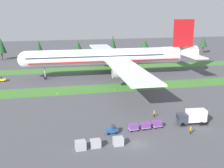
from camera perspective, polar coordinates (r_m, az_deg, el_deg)
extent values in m
plane|color=#47474C|center=(59.67, 4.88, -11.66)|extent=(400.00, 400.00, 0.00)
cube|color=#3D752D|center=(98.56, -2.54, -0.88)|extent=(320.00, 10.51, 0.01)
cube|color=#3D752D|center=(130.31, -5.11, 2.93)|extent=(320.00, 10.51, 0.01)
cylinder|color=silver|center=(113.73, -1.30, 5.31)|extent=(59.81, 7.89, 6.45)
sphere|color=silver|center=(112.55, -16.48, 4.61)|extent=(6.32, 6.32, 6.32)
cone|color=silver|center=(123.53, 13.92, 5.86)|extent=(10.33, 6.37, 6.12)
cube|color=red|center=(113.92, -1.29, 4.75)|extent=(58.36, 7.98, 0.36)
cube|color=#283342|center=(113.04, -3.12, 5.64)|extent=(52.54, 7.77, 0.44)
cube|color=silver|center=(92.29, 3.45, 2.67)|extent=(10.43, 40.24, 0.58)
cylinder|color=#A3A3A8|center=(98.10, 1.74, 2.14)|extent=(5.91, 3.68, 3.55)
cube|color=silver|center=(137.07, -1.49, 6.64)|extent=(10.43, 40.24, 0.58)
cylinder|color=#A3A3A8|center=(131.31, -1.64, 5.35)|extent=(5.91, 3.68, 3.55)
cube|color=silver|center=(114.97, 15.53, 5.36)|extent=(5.65, 14.68, 0.41)
cube|color=silver|center=(131.49, 11.95, 6.69)|extent=(5.65, 14.68, 0.41)
cube|color=red|center=(122.30, 13.84, 9.66)|extent=(8.53, 0.90, 10.96)
cylinder|color=#A3A3A8|center=(112.89, -13.02, 2.72)|extent=(0.44, 0.44, 6.33)
cylinder|color=black|center=(113.56, -12.93, 1.16)|extent=(1.21, 0.45, 1.20)
cylinder|color=#A3A3A8|center=(111.63, 1.41, 3.03)|extent=(0.44, 0.44, 6.08)
cylinder|color=black|center=(112.28, 1.40, 1.52)|extent=(1.71, 0.64, 1.70)
cylinder|color=#A3A3A8|center=(119.04, 0.60, 3.77)|extent=(0.44, 0.44, 6.08)
cylinder|color=black|center=(119.65, 0.59, 2.34)|extent=(1.71, 0.64, 1.70)
cube|color=#1E4C8E|center=(63.79, -0.07, -9.12)|extent=(2.70, 1.52, 0.77)
cube|color=#283342|center=(63.56, 0.27, -8.38)|extent=(0.79, 1.15, 0.90)
cylinder|color=black|center=(63.22, -0.72, -9.73)|extent=(0.62, 0.25, 0.60)
cylinder|color=black|center=(64.18, -1.01, -9.34)|extent=(0.62, 0.25, 0.60)
cylinder|color=black|center=(63.72, 0.87, -9.52)|extent=(0.62, 0.25, 0.60)
cylinder|color=black|center=(64.68, 0.56, -9.14)|extent=(0.62, 0.25, 0.60)
cube|color=#A3A3A8|center=(65.49, 4.24, -8.77)|extent=(2.32, 1.69, 0.10)
cube|color=#70388E|center=(65.26, 4.25, -8.29)|extent=(2.04, 1.48, 1.10)
cylinder|color=black|center=(64.70, 3.76, -9.26)|extent=(0.41, 0.15, 0.40)
cylinder|color=black|center=(65.88, 3.32, -8.80)|extent=(0.41, 0.15, 0.40)
cylinder|color=black|center=(65.28, 5.15, -9.06)|extent=(0.41, 0.15, 0.40)
cylinder|color=black|center=(66.45, 4.69, -8.61)|extent=(0.41, 0.15, 0.40)
cube|color=#A3A3A8|center=(66.55, 6.58, -8.44)|extent=(2.32, 1.69, 0.10)
cube|color=#70388E|center=(66.32, 6.60, -7.96)|extent=(2.04, 1.48, 1.10)
cylinder|color=black|center=(65.74, 6.15, -8.92)|extent=(0.41, 0.15, 0.40)
cylinder|color=black|center=(66.89, 5.67, -8.47)|extent=(0.41, 0.15, 0.40)
cylinder|color=black|center=(66.38, 7.49, -8.72)|extent=(0.41, 0.15, 0.40)
cylinder|color=black|center=(67.53, 6.99, -8.28)|extent=(0.41, 0.15, 0.40)
cube|color=#A3A3A8|center=(67.72, 8.84, -8.10)|extent=(2.32, 1.69, 0.10)
cube|color=#70388E|center=(67.49, 8.86, -7.63)|extent=(2.04, 1.48, 1.10)
cylinder|color=black|center=(66.88, 8.45, -8.57)|extent=(0.41, 0.15, 0.40)
cylinder|color=black|center=(68.02, 7.94, -8.14)|extent=(0.41, 0.15, 0.40)
cylinder|color=black|center=(67.59, 9.74, -8.37)|extent=(0.41, 0.15, 0.40)
cylinder|color=black|center=(68.72, 9.21, -7.95)|extent=(0.41, 0.15, 0.40)
cube|color=#2D333D|center=(69.89, 13.58, -6.57)|extent=(2.39, 2.48, 2.20)
cube|color=#283342|center=(69.36, 12.78, -6.30)|extent=(0.26, 2.07, 0.97)
cube|color=silver|center=(70.93, 16.15, -5.91)|extent=(4.68, 2.68, 2.80)
cylinder|color=black|center=(69.35, 13.65, -7.73)|extent=(0.98, 0.38, 0.96)
cylinder|color=black|center=(71.07, 13.08, -7.13)|extent=(0.98, 0.38, 0.96)
cylinder|color=black|center=(71.04, 17.05, -7.42)|extent=(0.98, 0.38, 0.96)
cylinder|color=black|center=(72.73, 16.40, -6.85)|extent=(0.98, 0.38, 0.96)
cylinder|color=black|center=(71.51, 17.87, -7.34)|extent=(0.98, 0.38, 0.96)
cylinder|color=black|center=(73.18, 17.21, -6.77)|extent=(0.98, 0.38, 0.96)
cube|color=yellow|center=(115.15, -20.72, 0.80)|extent=(2.63, 1.36, 0.77)
cube|color=#283342|center=(115.03, -20.95, 1.20)|extent=(0.73, 1.11, 0.90)
cylinder|color=black|center=(115.61, -20.22, 0.70)|extent=(0.60, 0.21, 0.60)
cylinder|color=black|center=(114.55, -20.30, 0.57)|extent=(0.60, 0.21, 0.60)
cylinder|color=black|center=(115.92, -21.11, 0.66)|extent=(0.60, 0.21, 0.60)
cylinder|color=black|center=(65.80, 15.12, -9.13)|extent=(0.18, 0.18, 0.85)
cylinder|color=black|center=(66.00, 15.13, -9.06)|extent=(0.18, 0.18, 0.85)
cylinder|color=orange|center=(65.62, 15.17, -8.51)|extent=(0.36, 0.36, 0.62)
sphere|color=tan|center=(65.44, 15.19, -8.13)|extent=(0.24, 0.24, 0.24)
cylinder|color=orange|center=(65.42, 15.15, -8.61)|extent=(0.10, 0.10, 0.58)
cylinder|color=orange|center=(65.84, 15.18, -8.45)|extent=(0.10, 0.10, 0.58)
cylinder|color=black|center=(73.70, 8.21, -6.13)|extent=(0.18, 0.18, 0.85)
cylinder|color=black|center=(73.88, 8.30, -6.08)|extent=(0.18, 0.18, 0.85)
cylinder|color=orange|center=(73.53, 8.28, -5.57)|extent=(0.36, 0.36, 0.62)
sphere|color=tan|center=(73.37, 8.29, -5.24)|extent=(0.24, 0.24, 0.24)
cylinder|color=orange|center=(73.35, 8.19, -5.65)|extent=(0.10, 0.10, 0.58)
cylinder|color=orange|center=(73.73, 8.36, -5.54)|extent=(0.10, 0.10, 0.58)
cube|color=#A3A3A8|center=(57.36, -6.18, -11.85)|extent=(2.12, 1.75, 1.78)
cube|color=#A3A3A8|center=(58.79, 1.23, -11.14)|extent=(2.00, 1.60, 1.64)
cube|color=#A3A3A8|center=(58.13, -3.25, -11.54)|extent=(2.06, 1.67, 1.53)
cone|color=orange|center=(95.43, 0.56, -1.20)|extent=(0.44, 0.44, 0.61)
cone|color=orange|center=(93.54, -10.62, -1.78)|extent=(0.44, 0.44, 0.63)
cylinder|color=#4C3823|center=(163.70, -20.75, 5.09)|extent=(0.70, 0.70, 3.65)
cone|color=#1E4223|center=(162.95, -20.93, 7.05)|extent=(5.39, 5.39, 7.63)
cylinder|color=#4C3823|center=(162.29, -14.02, 5.35)|extent=(0.70, 0.70, 2.61)
cone|color=#1E4223|center=(161.61, -14.13, 7.04)|extent=(4.55, 4.55, 7.10)
cylinder|color=#4C3823|center=(164.23, -6.65, 5.90)|extent=(0.70, 0.70, 3.21)
cone|color=#1E4223|center=(163.60, -6.69, 7.46)|extent=(4.76, 4.76, 5.83)
cylinder|color=#4C3823|center=(164.25, 0.19, 6.08)|extent=(0.70, 0.70, 3.68)
cone|color=#1E4223|center=(163.48, 0.19, 8.10)|extent=(3.78, 3.78, 7.98)
cylinder|color=#4C3823|center=(172.00, 6.39, 6.32)|extent=(0.70, 0.70, 3.30)
cone|color=#1E4223|center=(171.44, 6.43, 7.73)|extent=(5.73, 5.73, 5.28)
cylinder|color=#4C3823|center=(176.50, 13.06, 6.23)|extent=(0.70, 0.70, 3.22)
cone|color=#1E4223|center=(175.75, 13.17, 8.19)|extent=(3.91, 3.91, 8.98)
cylinder|color=#4C3823|center=(184.69, 17.37, 6.41)|extent=(0.70, 0.70, 3.89)
cone|color=#1E4223|center=(184.10, 17.49, 7.92)|extent=(4.56, 4.56, 5.98)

